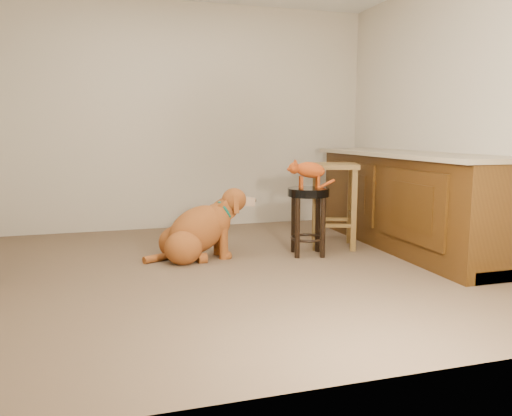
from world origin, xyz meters
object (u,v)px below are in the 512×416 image
object	(u,v)px
padded_stool	(308,208)
golden_retriever	(199,232)
wood_stool	(334,204)
tabby_kitten	(308,171)

from	to	relation	value
padded_stool	golden_retriever	world-z (taller)	golden_retriever
wood_stool	golden_retriever	bearing A→B (deg)	-175.53
padded_stool	wood_stool	bearing A→B (deg)	33.09
golden_retriever	wood_stool	bearing A→B (deg)	-1.26
wood_stool	tabby_kitten	xyz separation A→B (m)	(-0.38, -0.24, 0.35)
tabby_kitten	golden_retriever	bearing A→B (deg)	-175.44
padded_stool	tabby_kitten	xyz separation A→B (m)	(-0.01, 0.00, 0.34)
padded_stool	tabby_kitten	distance (m)	0.34
tabby_kitten	wood_stool	bearing A→B (deg)	44.13
golden_retriever	tabby_kitten	xyz separation A→B (m)	(0.99, -0.13, 0.53)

